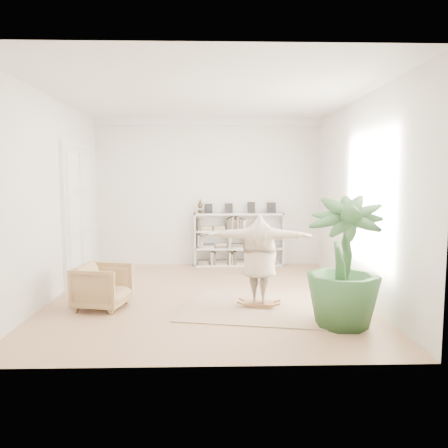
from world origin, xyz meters
name	(u,v)px	position (x,y,z in m)	size (l,w,h in m)	color
floor	(208,296)	(0.00, 0.00, 0.00)	(6.00, 6.00, 0.00)	#AB7C58
room_shell	(208,122)	(0.00, 2.94, 3.51)	(6.00, 6.00, 6.00)	silver
doors	(78,215)	(-2.70, 1.30, 1.40)	(0.09, 1.78, 2.92)	white
bookshelf	(239,240)	(0.74, 2.82, 0.64)	(2.20, 0.35, 1.64)	silver
armchair	(102,287)	(-1.74, -0.68, 0.37)	(0.78, 0.80, 0.73)	tan
rug	(259,307)	(0.87, -0.71, 0.01)	(2.50, 2.00, 0.02)	tan
rocker_board	(259,303)	(0.87, -0.71, 0.07)	(0.53, 0.38, 0.10)	brown
person	(259,257)	(0.87, -0.71, 0.86)	(1.80, 0.49, 1.47)	#C0A990
houseplant	(343,262)	(1.98, -1.66, 0.95)	(1.07, 1.07, 1.90)	#2B5229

